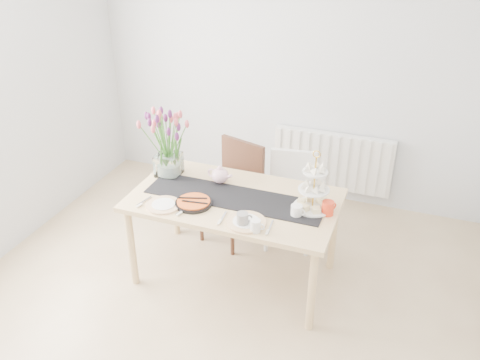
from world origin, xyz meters
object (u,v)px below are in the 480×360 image
(chair_brown, at_px, (235,184))
(chair_white, at_px, (291,191))
(tulip_vase, at_px, (166,133))
(plate_right, at_px, (246,222))
(teapot, at_px, (220,176))
(mug_grey, at_px, (242,219))
(cream_jug, at_px, (297,211))
(tart_tin, at_px, (194,203))
(dining_table, at_px, (234,206))
(mug_white, at_px, (255,226))
(cake_stand, at_px, (313,194))
(plate_left, at_px, (163,205))
(radiator, at_px, (332,161))
(mug_orange, at_px, (328,208))

(chair_brown, height_order, chair_white, chair_brown)
(tulip_vase, bearing_deg, chair_brown, 42.25)
(chair_white, distance_m, plate_right, 1.03)
(teapot, xyz_separation_m, mug_grey, (0.38, -0.51, -0.02))
(chair_white, bearing_deg, chair_brown, -174.47)
(cream_jug, height_order, tart_tin, cream_jug)
(dining_table, height_order, mug_white, mug_white)
(chair_white, distance_m, mug_grey, 1.07)
(dining_table, xyz_separation_m, cake_stand, (0.60, 0.06, 0.20))
(chair_white, height_order, plate_left, chair_white)
(plate_left, bearing_deg, chair_white, 53.30)
(radiator, relative_size, plate_left, 4.56)
(cream_jug, distance_m, mug_grey, 0.41)
(chair_white, height_order, tart_tin, chair_white)
(plate_left, bearing_deg, mug_orange, 15.02)
(cream_jug, bearing_deg, mug_grey, -123.77)
(chair_white, relative_size, cake_stand, 1.98)
(chair_white, distance_m, mug_white, 1.10)
(chair_white, height_order, mug_white, same)
(tart_tin, height_order, mug_grey, mug_grey)
(teapot, relative_size, plate_left, 0.85)
(plate_left, distance_m, plate_right, 0.66)
(cream_jug, height_order, mug_orange, mug_orange)
(cake_stand, relative_size, mug_orange, 4.05)
(chair_brown, distance_m, teapot, 0.48)
(chair_white, xyz_separation_m, teapot, (-0.47, -0.51, 0.33))
(plate_left, xyz_separation_m, plate_right, (0.66, -0.00, 0.00))
(plate_right, bearing_deg, chair_white, 85.76)
(cake_stand, bearing_deg, chair_white, 117.15)
(radiator, height_order, chair_white, chair_white)
(tulip_vase, height_order, teapot, tulip_vase)
(radiator, distance_m, dining_table, 1.59)
(radiator, distance_m, tart_tin, 1.87)
(cake_stand, height_order, teapot, cake_stand)
(cream_jug, relative_size, mug_white, 0.95)
(tulip_vase, xyz_separation_m, teapot, (0.46, 0.01, -0.31))
(chair_brown, distance_m, chair_white, 0.51)
(plate_right, bearing_deg, mug_white, -37.98)
(chair_brown, bearing_deg, plate_right, -47.21)
(teapot, distance_m, mug_orange, 0.93)
(cake_stand, distance_m, mug_white, 0.53)
(radiator, xyz_separation_m, cream_jug, (0.03, -1.57, 0.34))
(tulip_vase, bearing_deg, cake_stand, -4.81)
(tulip_vase, bearing_deg, mug_grey, -30.79)
(mug_white, xyz_separation_m, plate_right, (-0.09, 0.07, -0.04))
(mug_grey, height_order, plate_right, mug_grey)
(chair_brown, bearing_deg, cream_jug, -24.37)
(mug_white, xyz_separation_m, mug_orange, (0.42, 0.39, 0.01))
(chair_brown, relative_size, plate_left, 3.49)
(tulip_vase, height_order, plate_right, tulip_vase)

